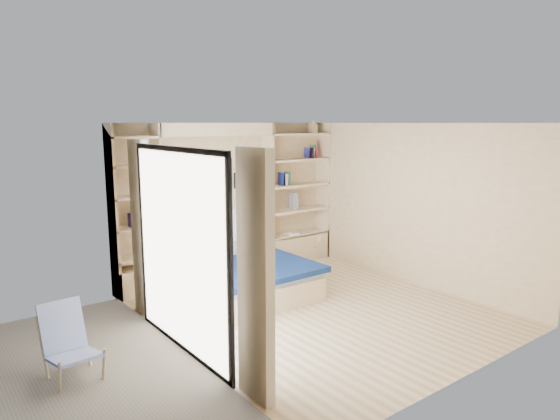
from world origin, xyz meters
TOP-DOWN VIEW (x-y plane):
  - ground at (0.00, 0.00)m, footprint 4.50×4.50m
  - room_shell at (-0.39, 1.52)m, footprint 4.50×4.50m
  - bed at (-0.41, 1.19)m, footprint 1.65×2.08m
  - photo_gallery at (-0.45, 2.22)m, footprint 1.48×0.02m
  - reading_lamps at (-0.30, 2.00)m, footprint 1.92×0.12m
  - shelf_decor at (1.07, 2.07)m, footprint 3.55×0.23m
  - deck at (-3.60, 0.00)m, footprint 3.20×4.00m
  - deck_chair at (-3.13, 0.16)m, footprint 0.48×0.76m

SIDE VIEW (x-z plane):
  - ground at x=0.00m, z-range 0.00..0.00m
  - deck at x=-3.60m, z-range -0.03..0.03m
  - bed at x=-0.41m, z-range -0.27..0.80m
  - deck_chair at x=-3.13m, z-range -0.02..0.72m
  - room_shell at x=-0.39m, z-range -1.17..3.33m
  - reading_lamps at x=-0.30m, z-range 1.03..1.17m
  - photo_gallery at x=-0.45m, z-range 1.19..2.01m
  - shelf_decor at x=1.07m, z-range 0.68..2.71m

